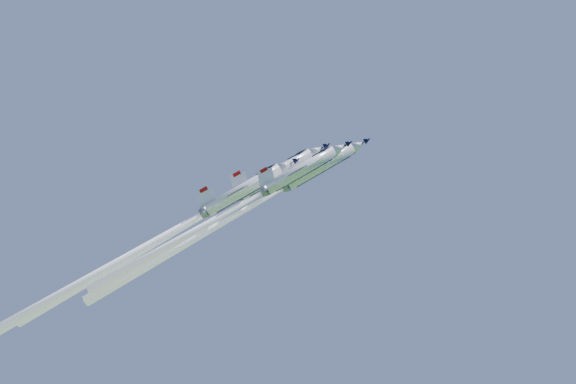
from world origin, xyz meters
The scene contains 4 objects.
jet_lead centered at (-6.58, -3.53, 99.66)m, with size 31.97×20.46×31.79m.
jet_left centered at (-16.12, -4.18, 98.46)m, with size 36.39×23.29×36.21m.
jet_right centered at (-4.17, -8.79, 99.19)m, with size 28.15×17.97×27.43m.
jet_slot centered at (-18.00, -12.40, 94.01)m, with size 37.45×24.01×37.77m.
Camera 1 is at (48.03, -80.28, 84.70)m, focal length 40.00 mm.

